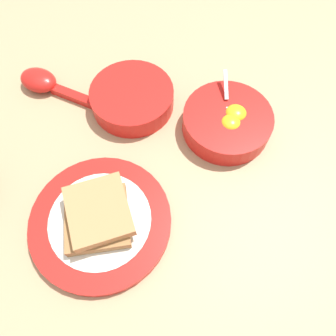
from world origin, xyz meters
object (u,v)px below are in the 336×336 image
(egg_bowl, at_px, (227,122))
(congee_bowl, at_px, (132,97))
(toast_plate, at_px, (101,221))
(toast_sandwich, at_px, (98,215))
(soup_spoon, at_px, (44,83))

(egg_bowl, xyz_separation_m, congee_bowl, (-0.16, 0.09, -0.00))
(toast_plate, relative_size, toast_sandwich, 2.00)
(toast_plate, distance_m, soup_spoon, 0.32)
(congee_bowl, bearing_deg, egg_bowl, -29.82)
(egg_bowl, xyz_separation_m, toast_plate, (-0.25, -0.14, -0.01))
(egg_bowl, distance_m, toast_plate, 0.29)
(toast_sandwich, distance_m, soup_spoon, 0.32)
(toast_plate, height_order, toast_sandwich, toast_sandwich)
(toast_sandwich, distance_m, congee_bowl, 0.24)
(toast_plate, xyz_separation_m, soup_spoon, (-0.08, 0.31, 0.01))
(toast_plate, relative_size, soup_spoon, 1.43)
(egg_bowl, relative_size, toast_plate, 0.72)
(toast_plate, distance_m, toast_sandwich, 0.03)
(soup_spoon, relative_size, congee_bowl, 0.99)
(egg_bowl, bearing_deg, congee_bowl, 150.18)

